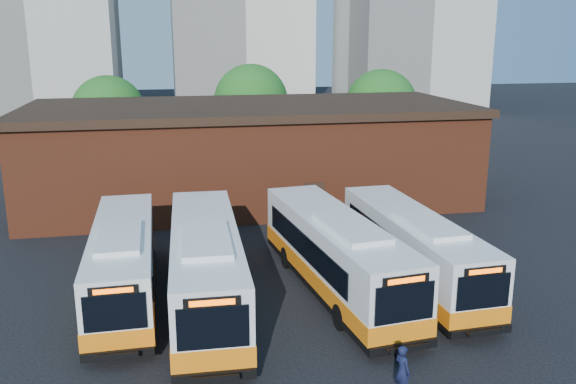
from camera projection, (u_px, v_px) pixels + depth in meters
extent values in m
plane|color=black|center=(323.00, 337.00, 22.32)|extent=(220.00, 220.00, 0.00)
cube|color=white|center=(123.00, 260.00, 25.36)|extent=(2.61, 11.34, 2.68)
cube|color=orange|center=(125.00, 277.00, 25.55)|extent=(2.66, 11.39, 0.66)
cube|color=black|center=(125.00, 287.00, 25.67)|extent=(2.65, 11.38, 0.24)
cube|color=black|center=(115.00, 313.00, 19.92)|extent=(2.04, 0.10, 1.27)
cube|color=black|center=(113.00, 291.00, 19.72)|extent=(1.60, 0.09, 0.30)
cube|color=#FF5905|center=(113.00, 291.00, 19.69)|extent=(1.27, 0.04, 0.17)
cube|color=black|center=(118.00, 355.00, 20.24)|extent=(2.40, 0.18, 0.30)
cube|color=black|center=(117.00, 356.00, 20.02)|extent=(1.37, 0.38, 0.06)
cube|color=black|center=(117.00, 356.00, 19.84)|extent=(1.37, 0.06, 0.17)
cube|color=black|center=(93.00, 253.00, 25.40)|extent=(0.21, 8.81, 0.99)
cube|color=black|center=(153.00, 249.00, 25.90)|extent=(0.21, 8.81, 0.99)
cube|color=white|center=(119.00, 238.00, 23.67)|extent=(1.71, 3.98, 0.21)
cylinder|color=black|center=(91.00, 323.00, 22.41)|extent=(0.32, 0.95, 0.94)
cylinder|color=black|center=(151.00, 317.00, 22.85)|extent=(0.32, 0.95, 0.94)
cylinder|color=black|center=(104.00, 263.00, 28.29)|extent=(0.32, 0.95, 0.94)
cylinder|color=black|center=(152.00, 260.00, 28.73)|extent=(0.32, 0.95, 0.94)
cube|color=white|center=(206.00, 264.00, 24.48)|extent=(2.93, 12.34, 2.92)
cube|color=orange|center=(206.00, 283.00, 24.69)|extent=(2.98, 12.39, 0.72)
cube|color=black|center=(207.00, 295.00, 24.81)|extent=(2.97, 12.38, 0.26)
cube|color=black|center=(213.00, 328.00, 18.51)|extent=(2.22, 0.12, 1.38)
cube|color=black|center=(212.00, 302.00, 18.29)|extent=(1.74, 0.11, 0.33)
cube|color=#FF5905|center=(212.00, 303.00, 18.26)|extent=(1.38, 0.06, 0.18)
cube|color=black|center=(215.00, 377.00, 18.86)|extent=(2.61, 0.21, 0.33)
cube|color=black|center=(215.00, 378.00, 18.61)|extent=(1.49, 0.43, 0.06)
cube|color=black|center=(215.00, 379.00, 18.42)|extent=(1.48, 0.08, 0.18)
cube|color=black|center=(172.00, 256.00, 24.58)|extent=(0.30, 9.58, 1.07)
cube|color=black|center=(238.00, 252.00, 25.01)|extent=(0.30, 9.58, 1.07)
cube|color=white|center=(206.00, 239.00, 22.62)|extent=(1.88, 4.34, 0.23)
cylinder|color=black|center=(177.00, 337.00, 21.29)|extent=(0.35, 1.03, 1.02)
cylinder|color=black|center=(244.00, 331.00, 21.67)|extent=(0.35, 1.03, 1.02)
cylinder|color=black|center=(178.00, 267.00, 27.74)|extent=(0.35, 1.03, 1.02)
cylinder|color=black|center=(230.00, 264.00, 28.12)|extent=(0.35, 1.03, 1.02)
cube|color=white|center=(336.00, 252.00, 25.97)|extent=(3.97, 12.28, 2.86)
cube|color=orange|center=(335.00, 270.00, 26.17)|extent=(4.02, 12.33, 0.70)
cube|color=black|center=(335.00, 281.00, 26.30)|extent=(4.01, 12.32, 0.25)
cube|color=black|center=(405.00, 303.00, 20.31)|extent=(2.17, 0.32, 1.36)
cube|color=black|center=(406.00, 280.00, 20.10)|extent=(1.70, 0.26, 0.32)
cube|color=#FF5905|center=(407.00, 280.00, 20.07)|extent=(1.35, 0.18, 0.18)
cube|color=black|center=(403.00, 348.00, 20.66)|extent=(2.56, 0.44, 0.32)
cube|color=black|center=(407.00, 348.00, 20.42)|extent=(1.49, 0.55, 0.06)
cube|color=black|center=(409.00, 349.00, 20.24)|extent=(1.45, 0.21, 0.18)
cube|color=black|center=(304.00, 246.00, 25.88)|extent=(1.16, 9.34, 1.06)
cube|color=black|center=(360.00, 240.00, 26.66)|extent=(1.16, 9.34, 1.06)
cube|color=white|center=(351.00, 228.00, 24.20)|extent=(2.23, 4.40, 0.22)
cylinder|color=black|center=(341.00, 317.00, 22.79)|extent=(0.44, 1.04, 1.00)
cylinder|color=black|center=(397.00, 309.00, 23.48)|extent=(0.44, 1.04, 1.00)
cylinder|color=black|center=(287.00, 258.00, 28.91)|extent=(0.44, 1.04, 1.00)
cylinder|color=black|center=(332.00, 252.00, 29.60)|extent=(0.44, 1.04, 1.00)
cube|color=white|center=(413.00, 246.00, 26.95)|extent=(2.98, 11.52, 2.71)
cube|color=orange|center=(412.00, 263.00, 27.15)|extent=(3.03, 11.57, 0.67)
cube|color=black|center=(411.00, 273.00, 27.27)|extent=(3.02, 11.56, 0.24)
cube|color=black|center=(483.00, 292.00, 21.50)|extent=(2.06, 0.16, 1.28)
cube|color=black|center=(485.00, 271.00, 21.29)|extent=(1.62, 0.14, 0.30)
cube|color=#FF5905|center=(486.00, 271.00, 21.26)|extent=(1.28, 0.08, 0.17)
cube|color=black|center=(481.00, 332.00, 21.82)|extent=(2.43, 0.25, 0.30)
cube|color=black|center=(484.00, 332.00, 21.59)|extent=(1.40, 0.43, 0.06)
cube|color=black|center=(487.00, 333.00, 21.41)|extent=(1.38, 0.10, 0.17)
cube|color=black|center=(384.00, 240.00, 26.96)|extent=(0.48, 8.90, 1.00)
cube|color=black|center=(435.00, 236.00, 27.53)|extent=(0.48, 8.90, 1.00)
cube|color=white|center=(429.00, 224.00, 25.25)|extent=(1.84, 4.07, 0.21)
cylinder|color=black|center=(421.00, 304.00, 23.96)|extent=(0.35, 0.96, 0.95)
cylinder|color=black|center=(471.00, 298.00, 24.47)|extent=(0.35, 0.96, 0.95)
cylinder|color=black|center=(364.00, 251.00, 29.86)|extent=(0.35, 0.96, 0.95)
cylinder|color=black|center=(405.00, 247.00, 30.37)|extent=(0.35, 0.96, 0.95)
imported|color=#111633|center=(402.00, 371.00, 18.48)|extent=(0.57, 0.71, 1.69)
cube|color=brown|center=(250.00, 155.00, 40.58)|extent=(28.00, 12.00, 6.00)
cube|color=black|center=(249.00, 108.00, 39.79)|extent=(28.60, 12.60, 0.50)
cube|color=black|center=(315.00, 202.00, 35.85)|extent=(1.20, 0.08, 2.40)
cylinder|color=#382314|center=(112.00, 152.00, 50.54)|extent=(0.36, 0.36, 2.70)
sphere|color=#1E5718|center=(109.00, 112.00, 49.71)|extent=(6.00, 6.00, 6.00)
cylinder|color=#382314|center=(252.00, 142.00, 54.64)|extent=(0.36, 0.36, 2.95)
sphere|color=#1E5718|center=(251.00, 101.00, 53.74)|extent=(6.56, 6.56, 6.56)
cylinder|color=#382314|center=(380.00, 144.00, 53.85)|extent=(0.36, 0.36, 2.81)
sphere|color=#1E5718|center=(381.00, 105.00, 52.99)|extent=(6.24, 6.24, 6.24)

